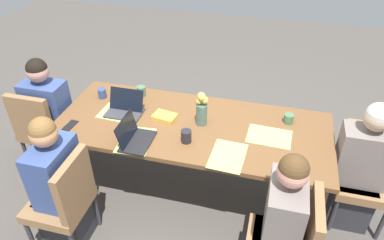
# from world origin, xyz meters

# --- Properties ---
(ground_plane) EXTENTS (10.00, 10.00, 0.00)m
(ground_plane) POSITION_xyz_m (0.00, 0.00, 0.00)
(ground_plane) COLOR #4C4742
(dining_table) EXTENTS (2.37, 0.98, 0.75)m
(dining_table) POSITION_xyz_m (0.00, 0.00, 0.68)
(dining_table) COLOR brown
(dining_table) RESTS_ON ground_plane
(chair_near_left_near) EXTENTS (0.44, 0.44, 0.90)m
(chair_near_left_near) POSITION_xyz_m (-0.79, -0.84, 0.50)
(chair_near_left_near) COLOR olive
(chair_near_left_near) RESTS_ON ground_plane
(person_near_left_near) EXTENTS (0.36, 0.40, 1.19)m
(person_near_left_near) POSITION_xyz_m (-0.86, -0.78, 0.53)
(person_near_left_near) COLOR #2D2D33
(person_near_left_near) RESTS_ON ground_plane
(person_near_left_mid) EXTENTS (0.36, 0.40, 1.19)m
(person_near_left_mid) POSITION_xyz_m (0.82, -0.74, 0.53)
(person_near_left_mid) COLOR #2D2D33
(person_near_left_mid) RESTS_ON ground_plane
(chair_head_left_left_far) EXTENTS (0.44, 0.44, 0.90)m
(chair_head_left_left_far) POSITION_xyz_m (-1.50, -0.06, 0.50)
(chair_head_left_left_far) COLOR olive
(chair_head_left_left_far) RESTS_ON ground_plane
(person_head_left_left_far) EXTENTS (0.40, 0.36, 1.19)m
(person_head_left_left_far) POSITION_xyz_m (-1.44, 0.02, 0.53)
(person_head_left_left_far) COLOR #2D2D33
(person_head_left_left_far) RESTS_ON ground_plane
(chair_head_right_right_near) EXTENTS (0.44, 0.44, 0.90)m
(chair_head_right_right_near) POSITION_xyz_m (1.47, 0.07, 0.50)
(chair_head_right_right_near) COLOR olive
(chair_head_right_right_near) RESTS_ON ground_plane
(person_head_right_right_near) EXTENTS (0.40, 0.36, 1.19)m
(person_head_right_right_near) POSITION_xyz_m (1.41, -0.00, 0.53)
(person_head_right_right_near) COLOR #2D2D33
(person_head_right_right_near) RESTS_ON ground_plane
(flower_vase) EXTENTS (0.10, 0.10, 0.31)m
(flower_vase) POSITION_xyz_m (0.08, 0.04, 0.92)
(flower_vase) COLOR #4C6B60
(flower_vase) RESTS_ON dining_table
(placemat_near_left_near) EXTENTS (0.28, 0.38, 0.00)m
(placemat_near_left_near) POSITION_xyz_m (-0.39, -0.33, 0.75)
(placemat_near_left_near) COLOR #9EBC66
(placemat_near_left_near) RESTS_ON dining_table
(placemat_near_left_mid) EXTENTS (0.28, 0.37, 0.00)m
(placemat_near_left_mid) POSITION_xyz_m (0.37, -0.33, 0.75)
(placemat_near_left_mid) COLOR #9EBC66
(placemat_near_left_mid) RESTS_ON dining_table
(placemat_head_left_left_far) EXTENTS (0.37, 0.28, 0.00)m
(placemat_head_left_left_far) POSITION_xyz_m (-0.68, 0.01, 0.75)
(placemat_head_left_left_far) COLOR #9EBC66
(placemat_head_left_left_far) RESTS_ON dining_table
(placemat_head_right_right_near) EXTENTS (0.37, 0.27, 0.00)m
(placemat_head_right_right_near) POSITION_xyz_m (0.66, -0.00, 0.75)
(placemat_head_right_right_near) COLOR #9EBC66
(placemat_head_right_right_near) RESTS_ON dining_table
(laptop_head_left_left_far) EXTENTS (0.32, 0.22, 0.20)m
(laptop_head_left_left_far) POSITION_xyz_m (-0.63, 0.03, 0.80)
(laptop_head_left_left_far) COLOR #38383D
(laptop_head_left_left_far) RESTS_ON dining_table
(laptop_near_left_near) EXTENTS (0.22, 0.32, 0.21)m
(laptop_near_left_near) POSITION_xyz_m (-0.39, -0.35, 0.80)
(laptop_near_left_near) COLOR black
(laptop_near_left_near) RESTS_ON dining_table
(coffee_mug_near_left) EXTENTS (0.09, 0.09, 0.10)m
(coffee_mug_near_left) POSITION_xyz_m (-0.60, 0.34, 0.80)
(coffee_mug_near_left) COLOR #47704C
(coffee_mug_near_left) RESTS_ON dining_table
(coffee_mug_near_right) EXTENTS (0.08, 0.08, 0.09)m
(coffee_mug_near_right) POSITION_xyz_m (-0.95, 0.22, 0.80)
(coffee_mug_near_right) COLOR #33477A
(coffee_mug_near_right) RESTS_ON dining_table
(coffee_mug_centre_left) EXTENTS (0.08, 0.08, 0.08)m
(coffee_mug_centre_left) POSITION_xyz_m (0.80, 0.24, 0.79)
(coffee_mug_centre_left) COLOR #47704C
(coffee_mug_centre_left) RESTS_ON dining_table
(coffee_mug_centre_right) EXTENTS (0.09, 0.09, 0.11)m
(coffee_mug_centre_right) POSITION_xyz_m (0.01, -0.24, 0.81)
(coffee_mug_centre_right) COLOR #232328
(coffee_mug_centre_right) RESTS_ON dining_table
(book_red_cover) EXTENTS (0.22, 0.17, 0.04)m
(book_red_cover) POSITION_xyz_m (-0.26, 0.02, 0.77)
(book_red_cover) COLOR gold
(book_red_cover) RESTS_ON dining_table
(phone_black) EXTENTS (0.08, 0.15, 0.01)m
(phone_black) POSITION_xyz_m (-1.01, -0.28, 0.76)
(phone_black) COLOR black
(phone_black) RESTS_ON dining_table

